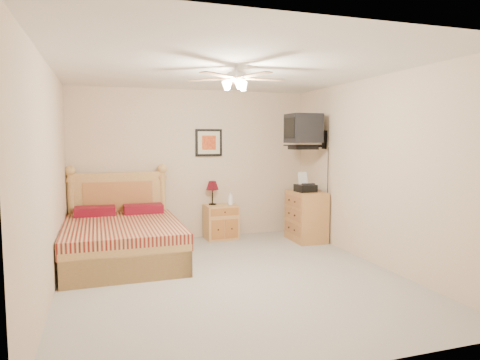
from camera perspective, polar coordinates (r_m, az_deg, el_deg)
The scene contains 17 objects.
floor at distance 5.34m, azimuth -1.13°, elevation -12.85°, with size 4.50×4.50×0.00m, color #9C958C.
ceiling at distance 5.14m, azimuth -1.18°, elevation 14.66°, with size 4.00×4.50×0.04m, color white.
wall_back at distance 7.27m, azimuth -6.28°, elevation 2.05°, with size 4.00×0.04×2.50m, color beige.
wall_front at distance 3.02m, azimuth 11.27°, elevation -2.79°, with size 4.00×0.04×2.50m, color beige.
wall_left at distance 4.91m, azimuth -24.13°, elevation -0.02°, with size 0.04×4.50×2.50m, color beige.
wall_right at distance 5.98m, azimuth 17.53°, elevation 1.10°, with size 0.04×4.50×2.50m, color beige.
bed at distance 6.07m, azimuth -15.43°, elevation -4.57°, with size 1.51×1.98×1.28m, color #A87C3F, non-canonical shape.
nightstand at distance 7.25m, azimuth -2.53°, elevation -5.59°, with size 0.53×0.40×0.58m, color #B3814D.
table_lamp at distance 7.21m, azimuth -3.70°, elevation -1.72°, with size 0.22×0.22×0.40m, color #540B16, non-canonical shape.
lotion_bottle at distance 7.19m, azimuth -1.30°, elevation -2.42°, with size 0.09×0.09×0.23m, color white.
framed_picture at distance 7.30m, azimuth -4.19°, elevation 4.99°, with size 0.46×0.04×0.46m, color black.
dresser at distance 7.18m, azimuth 8.82°, elevation -4.78°, with size 0.48×0.70×0.82m, color #AB6F3A.
fax_machine at distance 7.06m, azimuth 8.73°, elevation -0.29°, with size 0.30×0.32×0.32m, color black, non-canonical shape.
magazine_lower at distance 7.33m, azimuth 8.05°, elevation -1.23°, with size 0.18×0.25×0.02m, color #C1B698.
magazine_upper at distance 7.34m, azimuth 8.13°, elevation -1.04°, with size 0.20×0.27×0.02m, color gray.
wall_tv at distance 6.98m, azimuth 9.55°, elevation 6.46°, with size 0.56×0.46×0.58m, color black, non-canonical shape.
ceiling_fan at distance 4.93m, azimuth -0.49°, elevation 13.41°, with size 1.14×1.14×0.28m, color silver, non-canonical shape.
Camera 1 is at (-1.46, -4.86, 1.68)m, focal length 32.00 mm.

